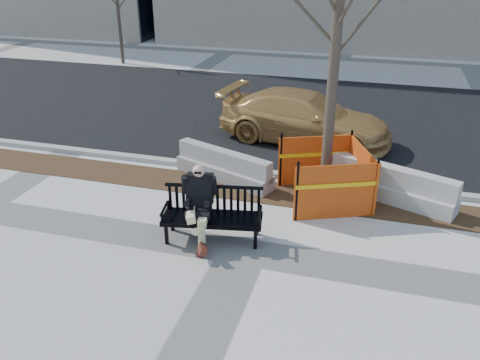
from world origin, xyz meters
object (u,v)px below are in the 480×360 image
at_px(jersey_barrier_left, 224,179).
at_px(jersey_barrier_right, 390,200).
at_px(bench, 213,239).
at_px(tree_fence, 323,200).
at_px(sedan, 304,141).
at_px(seated_man, 200,237).

distance_m(jersey_barrier_left, jersey_barrier_right, 4.05).
xyz_separation_m(bench, jersey_barrier_left, (-0.64, 2.76, 0.00)).
distance_m(bench, tree_fence, 3.02).
bearing_deg(sedan, jersey_barrier_right, -132.80).
distance_m(sedan, jersey_barrier_left, 3.56).
bearing_deg(bench, jersey_barrier_right, 28.37).
bearing_deg(seated_man, tree_fence, 36.18).
bearing_deg(seated_man, sedan, 68.81).
xyz_separation_m(tree_fence, jersey_barrier_left, (-2.56, 0.43, 0.00)).
relative_size(sedan, jersey_barrier_right, 1.74).
relative_size(bench, seated_man, 1.29).
bearing_deg(jersey_barrier_left, bench, -55.77).
xyz_separation_m(tree_fence, jersey_barrier_right, (1.49, 0.43, 0.00)).
bearing_deg(sedan, bench, -179.30).
height_order(tree_fence, jersey_barrier_right, tree_fence).
relative_size(tree_fence, sedan, 1.34).
bearing_deg(sedan, seated_man, 178.17).
bearing_deg(bench, tree_fence, 39.97).
bearing_deg(jersey_barrier_right, jersey_barrier_left, -158.36).
bearing_deg(jersey_barrier_left, tree_fence, 11.69).
height_order(seated_man, sedan, seated_man).
height_order(tree_fence, sedan, tree_fence).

